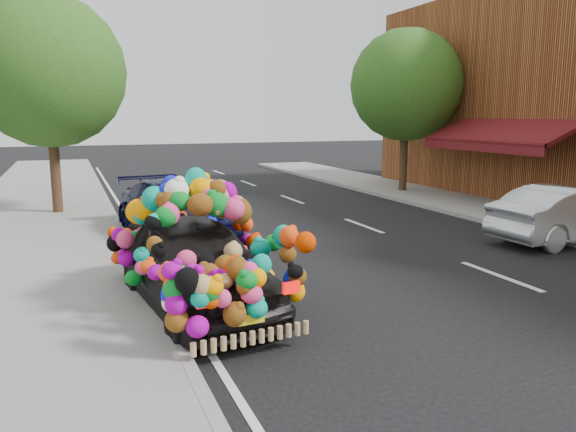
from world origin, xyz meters
name	(u,v)px	position (x,y,z in m)	size (l,w,h in m)	color
ground	(316,300)	(0.00, 0.00, 0.00)	(100.00, 100.00, 0.00)	black
sidewalk	(9,335)	(-4.30, 0.00, 0.06)	(4.00, 60.00, 0.12)	gray
kerb	(163,315)	(-2.35, 0.00, 0.07)	(0.15, 60.00, 0.13)	gray
footpath_far	(559,225)	(8.20, 3.00, 0.06)	(3.00, 40.00, 0.12)	gray
lane_markings	(500,276)	(3.60, 0.00, 0.01)	(6.00, 50.00, 0.01)	silver
tree_near_sidewalk	(48,71)	(-3.80, 9.50, 4.02)	(4.20, 4.20, 6.13)	#332114
tree_far_b	(406,85)	(8.00, 10.00, 3.89)	(4.00, 4.00, 5.90)	#332114
plush_art_car	(194,240)	(-1.80, 0.37, 1.02)	(2.41, 4.37, 2.01)	black
navy_sedan	(175,211)	(-1.22, 5.25, 0.66)	(1.86, 4.57, 1.32)	black
silver_hatchback	(571,214)	(7.00, 1.60, 0.64)	(1.36, 3.90, 1.28)	silver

